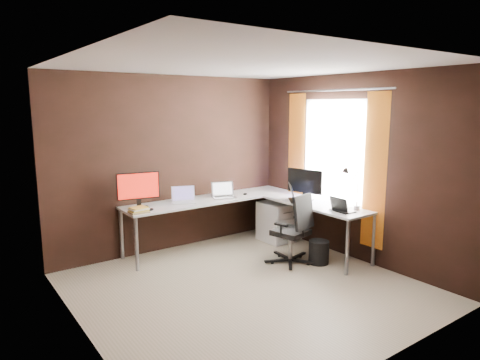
% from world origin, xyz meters
% --- Properties ---
extents(room, '(3.60, 3.60, 2.50)m').
position_xyz_m(room, '(0.34, 0.07, 1.28)').
color(room, tan).
rests_on(room, ground).
extents(desk, '(2.65, 2.25, 0.73)m').
position_xyz_m(desk, '(0.84, 1.04, 0.68)').
color(desk, white).
rests_on(desk, ground).
extents(drawer_pedestal, '(0.42, 0.50, 0.60)m').
position_xyz_m(drawer_pedestal, '(1.43, 1.15, 0.30)').
color(drawer_pedestal, white).
rests_on(drawer_pedestal, ground).
extents(monitor_left, '(0.55, 0.20, 0.48)m').
position_xyz_m(monitor_left, '(-0.63, 1.54, 1.00)').
color(monitor_left, black).
rests_on(monitor_left, desk).
extents(monitor_right, '(0.20, 0.54, 0.45)m').
position_xyz_m(monitor_right, '(1.49, 0.61, 0.99)').
color(monitor_right, black).
rests_on(monitor_right, desk).
extents(laptop_white, '(0.39, 0.34, 0.22)m').
position_xyz_m(laptop_white, '(0.02, 1.52, 0.78)').
color(laptop_white, white).
rests_on(laptop_white, desk).
extents(laptop_silver, '(0.39, 0.34, 0.22)m').
position_xyz_m(laptop_silver, '(0.66, 1.46, 0.78)').
color(laptop_silver, silver).
rests_on(laptop_silver, desk).
extents(laptop_black_big, '(0.43, 0.46, 0.25)m').
position_xyz_m(laptop_black_big, '(1.36, 0.64, 0.78)').
color(laptop_black_big, black).
rests_on(laptop_black_big, desk).
extents(laptop_black_small, '(0.22, 0.30, 0.20)m').
position_xyz_m(laptop_black_small, '(1.41, -0.14, 0.77)').
color(laptop_black_small, black).
rests_on(laptop_black_small, desk).
extents(book_stack, '(0.24, 0.20, 0.07)m').
position_xyz_m(book_stack, '(-0.73, 1.32, 0.77)').
color(book_stack, tan).
rests_on(book_stack, desk).
extents(mouse_left, '(0.11, 0.09, 0.04)m').
position_xyz_m(mouse_left, '(-0.57, 1.33, 0.75)').
color(mouse_left, black).
rests_on(mouse_left, desk).
extents(mouse_corner, '(0.08, 0.06, 0.03)m').
position_xyz_m(mouse_corner, '(1.02, 1.40, 0.74)').
color(mouse_corner, black).
rests_on(mouse_corner, desk).
extents(desk_lamp, '(0.19, 0.21, 0.56)m').
position_xyz_m(desk_lamp, '(1.58, -0.14, 1.08)').
color(desk_lamp, slate).
rests_on(desk_lamp, desk).
extents(office_chair, '(0.53, 0.55, 0.95)m').
position_xyz_m(office_chair, '(0.98, 0.29, 0.28)').
color(office_chair, black).
rests_on(office_chair, ground).
extents(wastebasket, '(0.35, 0.35, 0.31)m').
position_xyz_m(wastebasket, '(1.25, 0.07, 0.15)').
color(wastebasket, black).
rests_on(wastebasket, ground).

